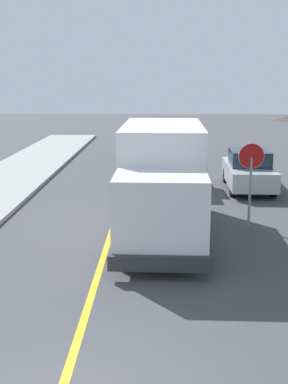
# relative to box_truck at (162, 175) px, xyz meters

# --- Properties ---
(centre_line_yellow) EXTENTS (0.16, 56.00, 0.01)m
(centre_line_yellow) POSITION_rel_box_truck_xyz_m (-1.54, 1.37, -1.76)
(centre_line_yellow) COLOR gold
(centre_line_yellow) RESTS_ON ground
(box_truck) EXTENTS (2.52, 7.22, 3.20)m
(box_truck) POSITION_rel_box_truck_xyz_m (0.00, 0.00, 0.00)
(box_truck) COLOR white
(box_truck) RESTS_ON ground
(parked_car_near) EXTENTS (1.90, 4.44, 1.67)m
(parked_car_near) POSITION_rel_box_truck_xyz_m (0.65, 6.50, -0.97)
(parked_car_near) COLOR #B7B7BC
(parked_car_near) RESTS_ON ground
(parked_car_mid) EXTENTS (1.83, 4.41, 1.67)m
(parked_car_mid) POSITION_rel_box_truck_xyz_m (0.10, 12.89, -0.97)
(parked_car_mid) COLOR black
(parked_car_mid) RESTS_ON ground
(parked_car_far) EXTENTS (1.97, 4.47, 1.67)m
(parked_car_far) POSITION_rel_box_truck_xyz_m (0.95, 19.89, -0.97)
(parked_car_far) COLOR #2D4793
(parked_car_far) RESTS_ON ground
(parked_van_across) EXTENTS (1.93, 4.45, 1.67)m
(parked_van_across) POSITION_rel_box_truck_xyz_m (3.66, 6.15, -0.97)
(parked_van_across) COLOR #B7B7BC
(parked_van_across) RESTS_ON ground
(stop_sign) EXTENTS (0.80, 0.10, 2.65)m
(stop_sign) POSITION_rel_box_truck_xyz_m (2.73, 0.60, 0.09)
(stop_sign) COLOR gray
(stop_sign) RESTS_ON ground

